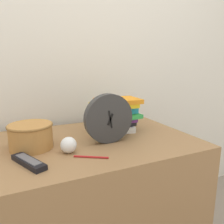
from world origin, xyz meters
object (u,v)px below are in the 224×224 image
object	(u,v)px
crumpled_paper_ball	(69,145)
pen	(91,157)
book_stack	(115,115)
basket	(31,135)
tv_remote	(29,162)
desk_clock	(109,119)

from	to	relation	value
crumpled_paper_ball	pen	distance (m)	0.12
book_stack	crumpled_paper_ball	bearing A→B (deg)	-148.19
book_stack	basket	world-z (taller)	book_stack
book_stack	basket	bearing A→B (deg)	-171.06
basket	tv_remote	world-z (taller)	basket
desk_clock	book_stack	bearing A→B (deg)	55.28
book_stack	tv_remote	distance (m)	0.54
crumpled_paper_ball	basket	bearing A→B (deg)	138.68
desk_clock	book_stack	distance (m)	0.18
tv_remote	book_stack	bearing A→B (deg)	26.83
basket	book_stack	bearing A→B (deg)	8.94
book_stack	pen	world-z (taller)	book_stack
desk_clock	basket	bearing A→B (deg)	167.25
tv_remote	pen	xyz separation A→B (m)	(0.23, -0.04, -0.01)
pen	tv_remote	bearing A→B (deg)	169.55
basket	tv_remote	xyz separation A→B (m)	(-0.03, -0.17, -0.05)
desk_clock	crumpled_paper_ball	bearing A→B (deg)	-168.11
basket	crumpled_paper_ball	world-z (taller)	basket
tv_remote	crumpled_paper_ball	size ratio (longest dim) A/B	2.72
crumpled_paper_ball	pen	world-z (taller)	crumpled_paper_ball
tv_remote	pen	distance (m)	0.24
basket	crumpled_paper_ball	size ratio (longest dim) A/B	2.83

